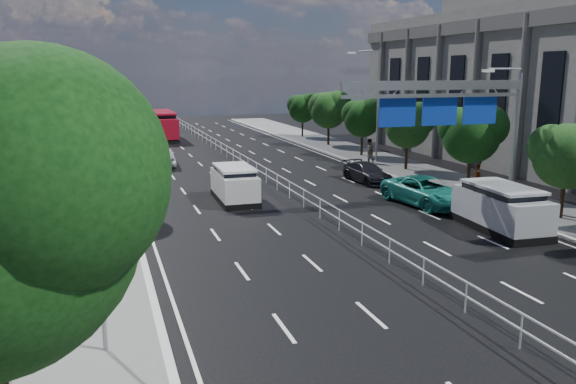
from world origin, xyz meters
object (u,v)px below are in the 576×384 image
red_bus (162,125)px  silver_minivan (501,208)px  near_car_silver (164,156)px  near_car_dark (140,131)px  white_minivan (234,184)px  overhead_gantry (454,105)px  parked_car_teal (426,191)px  pedestrian_b (369,151)px  pedestrian_a (478,173)px  parked_car_dark (367,173)px  toilet_sign (79,249)px

red_bus → silver_minivan: 43.19m
near_car_silver → near_car_dark: (-0.37, 19.55, 0.11)m
white_minivan → near_car_silver: bearing=101.3°
overhead_gantry → white_minivan: size_ratio=2.19×
white_minivan → parked_car_teal: bearing=-22.6°
white_minivan → pedestrian_b: pedestrian_b is taller
pedestrian_a → pedestrian_b: 11.03m
near_car_dark → parked_car_dark: bearing=107.7°
toilet_sign → near_car_dark: (4.96, 49.61, -2.09)m
overhead_gantry → white_minivan: (-9.93, 6.28, -4.62)m
near_car_dark → silver_minivan: size_ratio=0.98×
overhead_gantry → red_bus: overhead_gantry is taller
near_car_silver → parked_car_teal: size_ratio=0.78×
toilet_sign → pedestrian_b: 33.06m
near_car_dark → pedestrian_b: 28.81m
toilet_sign → white_minivan: size_ratio=0.93×
near_car_dark → white_minivan: bearing=90.3°
toilet_sign → white_minivan: bearing=64.6°
white_minivan → red_bus: bearing=92.2°
near_car_silver → parked_car_dark: size_ratio=0.99×
parked_car_teal → parked_car_dark: (-0.12, 7.00, -0.13)m
toilet_sign → white_minivan: toilet_sign is taller
silver_minivan → parked_car_dark: 12.51m
silver_minivan → white_minivan: bearing=140.6°
toilet_sign → near_car_silver: 30.60m
overhead_gantry → parked_car_teal: size_ratio=1.83×
red_bus → parked_car_dark: 31.06m
red_bus → near_car_silver: 18.37m
toilet_sign → pedestrian_b: toilet_sign is taller
overhead_gantry → pedestrian_a: bearing=41.4°
overhead_gantry → parked_car_dark: 10.23m
white_minivan → silver_minivan: (10.35, -9.82, 0.07)m
overhead_gantry → parked_car_teal: overhead_gantry is taller
toilet_sign → pedestrian_a: toilet_sign is taller
overhead_gantry → near_car_dark: 41.82m
pedestrian_a → toilet_sign: bearing=-9.2°
parked_car_dark → pedestrian_a: size_ratio=2.52×
red_bus → parked_car_dark: size_ratio=2.27×
near_car_silver → white_minivan: bearing=103.7°
toilet_sign → red_bus: 48.86m
overhead_gantry → parked_car_dark: size_ratio=2.31×
overhead_gantry → silver_minivan: (0.41, -3.54, -4.55)m
pedestrian_a → white_minivan: bearing=-47.7°
overhead_gantry → near_car_dark: (-12.73, 39.55, -4.75)m
silver_minivan → pedestrian_a: bearing=63.2°
red_bus → silver_minivan: bearing=-75.4°
parked_car_teal → parked_car_dark: parked_car_teal is taller
white_minivan → near_car_silver: (-2.42, 13.73, -0.24)m
toilet_sign → pedestrian_b: size_ratio=2.28×
white_minivan → pedestrian_a: 15.35m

